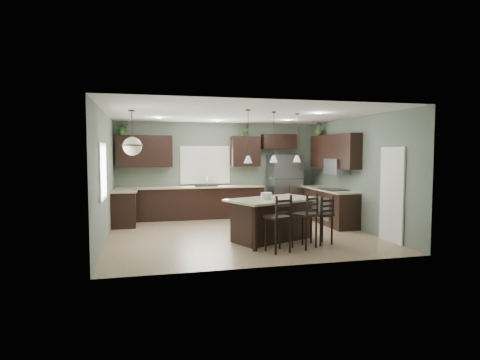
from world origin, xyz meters
name	(u,v)px	position (x,y,z in m)	size (l,w,h in m)	color
ground	(240,234)	(0.00, 0.00, 0.00)	(6.00, 6.00, 0.00)	#9E8466
pantry_door	(392,195)	(2.98, -1.55, 1.02)	(0.04, 0.82, 2.04)	white
window_back	(205,165)	(-0.40, 2.73, 1.55)	(1.35, 0.02, 1.00)	white
window_left	(102,171)	(-2.98, -0.80, 1.55)	(0.02, 1.10, 1.00)	white
left_return_cabs	(124,209)	(-2.70, 1.70, 0.45)	(0.60, 0.90, 0.90)	black
left_return_countertop	(124,191)	(-2.68, 1.70, 0.92)	(0.66, 0.96, 0.04)	beige
back_lower_cabs	(191,203)	(-0.85, 2.45, 0.45)	(4.20, 0.60, 0.90)	black
back_countertop	(191,187)	(-0.85, 2.43, 0.92)	(4.20, 0.66, 0.04)	beige
sink_inset	(207,186)	(-0.40, 2.43, 0.94)	(0.70, 0.45, 0.01)	gray
faucet	(207,181)	(-0.40, 2.40, 1.08)	(0.02, 0.02, 0.28)	silver
back_upper_left	(144,151)	(-2.15, 2.58, 1.95)	(1.55, 0.34, 0.90)	black
back_upper_right	(246,151)	(0.80, 2.58, 1.95)	(0.85, 0.34, 0.90)	black
fridge_header	(279,142)	(1.85, 2.58, 2.25)	(1.05, 0.34, 0.45)	black
right_lower_cabs	(329,207)	(2.70, 0.87, 0.45)	(0.60, 2.35, 0.90)	black
right_countertop	(328,189)	(2.68, 0.87, 0.92)	(0.66, 2.35, 0.04)	beige
cooktop	(333,189)	(2.68, 0.60, 0.94)	(0.58, 0.75, 0.02)	black
wall_oven_front	(323,208)	(2.40, 0.60, 0.45)	(0.01, 0.72, 0.60)	gray
right_upper_cabs	(334,151)	(2.83, 0.87, 1.95)	(0.34, 2.35, 0.90)	black
microwave	(337,166)	(2.78, 0.60, 1.55)	(0.40, 0.75, 0.40)	gray
refrigerator	(285,186)	(1.94, 2.27, 0.93)	(0.90, 0.74, 1.85)	gray
kitchen_island	(273,220)	(0.54, -0.86, 0.46)	(1.95, 1.11, 0.92)	black
serving_dish	(266,196)	(0.36, -0.94, 0.99)	(0.24, 0.24, 0.14)	silver
bar_stool_left	(278,223)	(0.31, -1.83, 0.56)	(0.41, 0.41, 1.12)	black
bar_stool_center	(304,221)	(0.94, -1.65, 0.56)	(0.41, 0.41, 1.12)	black
bar_stool_right	(322,220)	(1.42, -1.41, 0.51)	(0.38, 0.38, 1.03)	black
pendant_left	(248,136)	(-0.10, -1.14, 2.25)	(0.17, 0.17, 1.10)	silver
pendant_center	(274,137)	(0.54, -0.86, 2.25)	(0.17, 0.17, 1.10)	white
pendant_right	(297,138)	(1.18, -0.59, 2.25)	(0.17, 0.17, 1.10)	white
chandelier	(132,133)	(-2.40, -0.47, 2.33)	(0.42, 0.42, 0.94)	beige
plant_back_left	(123,128)	(-2.73, 2.55, 2.59)	(0.35, 0.30, 0.39)	#2F5A27
plant_back_right	(246,130)	(0.81, 2.55, 2.59)	(0.21, 0.17, 0.38)	#355A27
plant_right_wall	(319,129)	(2.80, 1.75, 2.61)	(0.23, 0.23, 0.42)	#345826
room_shell	(240,162)	(0.00, 0.00, 1.70)	(6.00, 6.00, 6.00)	slate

